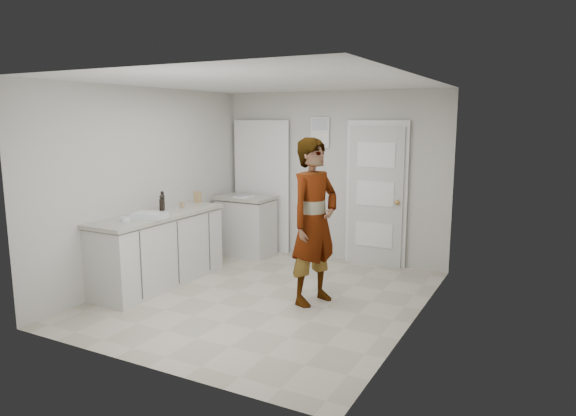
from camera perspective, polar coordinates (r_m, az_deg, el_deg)
The scene contains 12 objects.
ground at distance 6.22m, azimuth -2.47°, elevation -9.84°, with size 4.00×4.00×0.00m, color #AEA792.
room_shell at distance 7.75m, azimuth 3.61°, elevation 1.89°, with size 4.00×4.00×4.00m.
main_counter at distance 6.77m, azimuth -14.08°, elevation -4.72°, with size 0.64×1.96×0.93m.
side_counter at distance 8.01m, azimuth -4.67°, elevation -2.19°, with size 0.84×0.61×0.93m.
person at distance 5.82m, azimuth 2.93°, elevation -1.53°, with size 0.69×0.45×1.90m, color silver.
cake_mix_box at distance 7.37m, azimuth -10.02°, elevation 1.21°, with size 0.10×0.05×0.16m, color #9F7D4F.
spice_jar at distance 6.99m, azimuth -11.68°, elevation 0.34°, with size 0.05×0.05×0.08m, color #A2835C.
oil_cruet_a at distance 6.67m, azimuth -13.87°, elevation 0.40°, with size 0.06×0.06×0.23m.
oil_cruet_b at distance 6.89m, azimuth -13.76°, elevation 0.78°, with size 0.05×0.05×0.25m.
baking_dish at distance 6.36m, azimuth -15.13°, elevation -0.83°, with size 0.44×0.36×0.07m.
egg_bowl at distance 6.28m, azimuth -17.64°, elevation -1.16°, with size 0.12×0.12×0.04m.
papers at distance 7.85m, azimuth -4.94°, elevation 1.27°, with size 0.22×0.28×0.01m, color white.
Camera 1 is at (2.96, -5.06, 2.10)m, focal length 32.00 mm.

